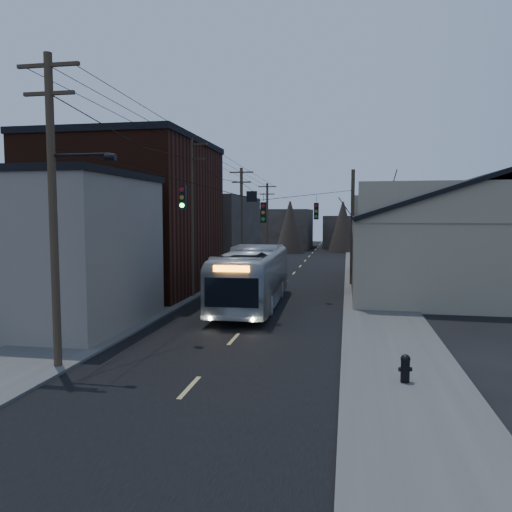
{
  "coord_description": "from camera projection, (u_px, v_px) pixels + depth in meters",
  "views": [
    {
      "loc": [
        4.66,
        -12.15,
        5.27
      ],
      "look_at": [
        -0.22,
        14.4,
        3.0
      ],
      "focal_mm": 35.0,
      "sensor_mm": 36.0,
      "label": 1
    }
  ],
  "objects": [
    {
      "name": "warehouse",
      "position": [
        467.0,
        251.0,
        35.13
      ],
      "size": [
        16.16,
        20.6,
        7.73
      ],
      "color": "gray",
      "rests_on": "ground"
    },
    {
      "name": "ground",
      "position": [
        166.0,
        414.0,
        13.19
      ],
      "size": [
        160.0,
        160.0,
        0.0
      ],
      "primitive_type": "plane",
      "color": "black",
      "rests_on": "ground"
    },
    {
      "name": "building_far_left",
      "position": [
        278.0,
        229.0,
        77.73
      ],
      "size": [
        10.0,
        12.0,
        6.0
      ],
      "primitive_type": "cube",
      "color": "#2D2824",
      "rests_on": "ground"
    },
    {
      "name": "parked_car",
      "position": [
        246.0,
        264.0,
        44.75
      ],
      "size": [
        1.84,
        4.73,
        1.53
      ],
      "primitive_type": "imported",
      "rotation": [
        0.0,
        0.0,
        0.05
      ],
      "color": "#B7BAC0",
      "rests_on": "ground"
    },
    {
      "name": "building_far_right",
      "position": [
        362.0,
        231.0,
        80.33
      ],
      "size": [
        12.0,
        14.0,
        5.0
      ],
      "primitive_type": "cube",
      "color": "#2D2824",
      "rests_on": "ground"
    },
    {
      "name": "sidewalk_right",
      "position": [
        369.0,
        277.0,
        41.42
      ],
      "size": [
        4.0,
        110.0,
        0.12
      ],
      "primitive_type": "cube",
      "color": "#474744",
      "rests_on": "ground"
    },
    {
      "name": "utility_lines",
      "position": [
        241.0,
        218.0,
        37.0
      ],
      "size": [
        11.24,
        45.28,
        10.5
      ],
      "color": "#382B1E",
      "rests_on": "ground"
    },
    {
      "name": "bus",
      "position": [
        253.0,
        277.0,
        28.32
      ],
      "size": [
        3.23,
        12.31,
        3.41
      ],
      "primitive_type": "imported",
      "rotation": [
        0.0,
        0.0,
        3.17
      ],
      "color": "#A4AAAF",
      "rests_on": "ground"
    },
    {
      "name": "sidewalk_left",
      "position": [
        218.0,
        274.0,
        43.76
      ],
      "size": [
        4.0,
        110.0,
        0.12
      ],
      "primitive_type": "cube",
      "color": "#474744",
      "rests_on": "ground"
    },
    {
      "name": "road_surface",
      "position": [
        291.0,
        276.0,
        42.59
      ],
      "size": [
        9.0,
        110.0,
        0.02
      ],
      "primitive_type": "cube",
      "color": "black",
      "rests_on": "ground"
    },
    {
      "name": "building_clapboard",
      "position": [
        51.0,
        252.0,
        23.34
      ],
      "size": [
        8.0,
        8.0,
        7.0
      ],
      "primitive_type": "cube",
      "color": "slate",
      "rests_on": "ground"
    },
    {
      "name": "fire_hydrant",
      "position": [
        405.0,
        367.0,
        15.29
      ],
      "size": [
        0.42,
        0.3,
        0.87
      ],
      "rotation": [
        0.0,
        0.0,
        0.23
      ],
      "color": "black",
      "rests_on": "sidewalk_right"
    },
    {
      "name": "bare_tree",
      "position": [
        377.0,
        241.0,
        31.32
      ],
      "size": [
        0.4,
        0.4,
        7.2
      ],
      "primitive_type": "cone",
      "color": "black",
      "rests_on": "ground"
    },
    {
      "name": "building_brick",
      "position": [
        131.0,
        218.0,
        34.18
      ],
      "size": [
        10.0,
        12.0,
        10.0
      ],
      "primitive_type": "cube",
      "color": "black",
      "rests_on": "ground"
    },
    {
      "name": "building_left_far",
      "position": [
        204.0,
        232.0,
        49.89
      ],
      "size": [
        9.0,
        14.0,
        7.0
      ],
      "primitive_type": "cube",
      "color": "#2D2824",
      "rests_on": "ground"
    }
  ]
}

